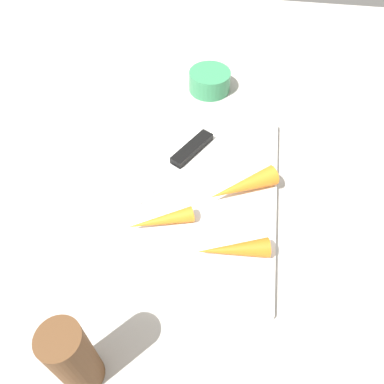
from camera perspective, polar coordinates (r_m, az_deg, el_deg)
ground_plane at (r=0.61m, az=0.00°, el=-0.71°), size 1.40×1.40×0.00m
cutting_board at (r=0.60m, az=0.00°, el=-0.36°), size 0.36×0.26×0.01m
knife at (r=0.65m, az=-0.72°, el=5.76°), size 0.18×0.12×0.01m
carrot_longest at (r=0.59m, az=7.47°, el=0.89°), size 0.09×0.11×0.03m
carrot_shortest at (r=0.55m, az=-4.70°, el=-4.22°), size 0.06×0.10×0.02m
carrot_medium at (r=0.53m, az=6.02°, el=-8.45°), size 0.05×0.10×0.03m
small_bowl at (r=0.80m, az=2.62°, el=16.04°), size 0.08×0.08×0.04m
pepper_grinder at (r=0.45m, az=-17.14°, el=-22.41°), size 0.04×0.04×0.12m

